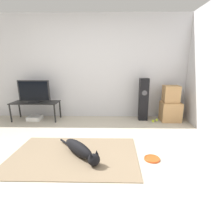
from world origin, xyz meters
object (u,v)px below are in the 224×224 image
Objects in this scene: frisbee at (152,159)px; cardboard_box_upper at (171,94)px; cardboard_box_lower at (170,112)px; floor_speaker at (143,99)px; tv at (34,92)px; tv_stand at (35,104)px; tennis_ball_near_speaker at (153,121)px; game_console at (35,118)px; dog at (81,150)px; tennis_ball_by_boxes at (157,120)px.

cardboard_box_upper reaches higher than frisbee.
cardboard_box_lower is 1.16× the size of cardboard_box_upper.
floor_speaker is at bearing 175.13° from cardboard_box_upper.
tv is at bearing -179.64° from cardboard_box_upper.
tv_stand is at bearing -179.59° from cardboard_box_upper.
floor_speaker is 15.80× the size of tennis_ball_near_speaker.
tv is 2.38× the size of game_console.
tv_stand is 2.95m from tennis_ball_near_speaker.
tv is at bearing 143.80° from frisbee.
cardboard_box_lower is (1.90, 1.81, 0.12)m from dog.
cardboard_box_upper is 6.16× the size of tennis_ball_near_speaker.
tennis_ball_by_boxes is 3.08m from game_console.
cardboard_box_lower is 3.37m from tv_stand.
frisbee is at bearing -36.16° from tv_stand.
tennis_ball_by_boxes is at bearing 75.22° from frisbee.
dog is 2.41m from tv.
floor_speaker is (0.14, 1.94, 0.51)m from frisbee.
tv is at bearing 177.17° from tennis_ball_near_speaker.
dog is at bearing -131.64° from tennis_ball_by_boxes.
dog is 2.06× the size of cardboard_box_upper.
floor_speaker is 0.58m from tennis_ball_near_speaker.
tv reaches higher than tennis_ball_near_speaker.
cardboard_box_lower reaches higher than tennis_ball_by_boxes.
floor_speaker is 0.61m from tennis_ball_by_boxes.
dog is at bearing -50.89° from tv_stand.
cardboard_box_lower is at bearing 18.35° from tennis_ball_near_speaker.
dog is 1.77× the size of cardboard_box_lower.
cardboard_box_lower is 3.43m from game_console.
tv_stand is (-2.70, -0.08, -0.11)m from floor_speaker.
cardboard_box_upper is 3.36m from tv_stand.
tennis_ball_by_boxes is at bearing 48.36° from dog.
tv is (-3.35, -0.02, 0.05)m from cardboard_box_upper.
dog is 2.35m from tv_stand.
game_console is (-1.52, 1.80, -0.07)m from dog.
cardboard_box_lower reaches higher than dog.
game_console is (-2.75, -0.09, -0.47)m from floor_speaker.
tennis_ball_by_boxes is (3.03, -0.06, -0.69)m from tv.
dog is 2.21m from tennis_ball_near_speaker.
game_console is at bearing -178.16° from floor_speaker.
game_console is at bearing 130.26° from dog.
cardboard_box_lower is 0.45× the size of floor_speaker.
game_console reaches higher than tennis_ball_by_boxes.
tv is (-1.47, 1.81, 0.61)m from dog.
dog is at bearing -50.93° from tv.
tv_stand is 0.37m from game_console.
cardboard_box_lower is 0.61× the size of tv.
floor_speaker is at bearing 173.82° from cardboard_box_lower.
floor_speaker is at bearing 1.84° from game_console.
cardboard_box_lower is at bearing 66.47° from frisbee.
frisbee is 0.23× the size of floor_speaker.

